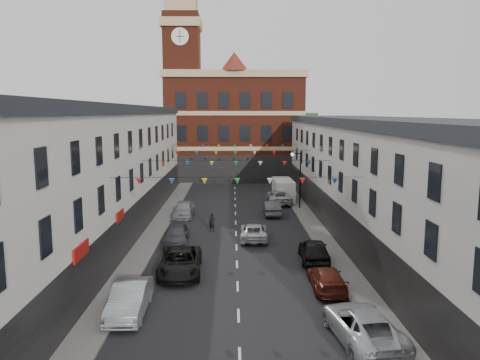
{
  "coord_description": "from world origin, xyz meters",
  "views": [
    {
      "loc": [
        -0.28,
        -34.28,
        10.14
      ],
      "look_at": [
        0.38,
        6.92,
        4.15
      ],
      "focal_mm": 35.0,
      "sensor_mm": 36.0,
      "label": 1
    }
  ],
  "objects": [
    {
      "name": "car_left_d",
      "position": [
        -4.69,
        1.46,
        0.64
      ],
      "size": [
        1.9,
        4.47,
        1.29
      ],
      "primitive_type": "imported",
      "rotation": [
        0.0,
        0.0,
        0.02
      ],
      "color": "#393C40",
      "rests_on": "ground"
    },
    {
      "name": "street_lamp",
      "position": [
        6.55,
        14.0,
        3.9
      ],
      "size": [
        1.1,
        0.36,
        6.0
      ],
      "color": "black",
      "rests_on": "ground"
    },
    {
      "name": "car_right_b",
      "position": [
        5.5,
        -14.72,
        0.76
      ],
      "size": [
        3.13,
        5.71,
        1.52
      ],
      "primitive_type": "imported",
      "rotation": [
        0.0,
        0.0,
        3.26
      ],
      "color": "#B5B8BD",
      "rests_on": "ground"
    },
    {
      "name": "car_left_e",
      "position": [
        -5.04,
        10.4,
        0.79
      ],
      "size": [
        2.03,
        4.72,
        1.59
      ],
      "primitive_type": "imported",
      "rotation": [
        0.0,
        0.0,
        -0.03
      ],
      "color": "gray",
      "rests_on": "ground"
    },
    {
      "name": "pavement_right",
      "position": [
        6.9,
        2.0,
        0.07
      ],
      "size": [
        1.8,
        64.0,
        0.15
      ],
      "primitive_type": "cube",
      "color": "#605E5B",
      "rests_on": "ground"
    },
    {
      "name": "civic_building",
      "position": [
        0.0,
        37.95,
        8.14
      ],
      "size": [
        20.6,
        13.3,
        18.5
      ],
      "color": "maroon",
      "rests_on": "ground"
    },
    {
      "name": "terrace_left",
      "position": [
        -11.78,
        1.0,
        5.35
      ],
      "size": [
        8.4,
        56.0,
        10.7
      ],
      "color": "beige",
      "rests_on": "ground"
    },
    {
      "name": "ground",
      "position": [
        0.0,
        0.0,
        0.0
      ],
      "size": [
        160.0,
        160.0,
        0.0
      ],
      "primitive_type": "plane",
      "color": "black",
      "rests_on": "ground"
    },
    {
      "name": "car_left_c",
      "position": [
        -3.6,
        -5.86,
        0.78
      ],
      "size": [
        2.82,
        5.73,
        1.56
      ],
      "primitive_type": "imported",
      "rotation": [
        0.0,
        0.0,
        0.04
      ],
      "color": "black",
      "rests_on": "ground"
    },
    {
      "name": "car_right_e",
      "position": [
        3.6,
        11.17,
        0.73
      ],
      "size": [
        1.57,
        4.45,
        1.46
      ],
      "primitive_type": "imported",
      "rotation": [
        0.0,
        0.0,
        3.15
      ],
      "color": "#484B4F",
      "rests_on": "ground"
    },
    {
      "name": "terrace_right",
      "position": [
        11.78,
        1.0,
        4.85
      ],
      "size": [
        8.4,
        56.0,
        9.7
      ],
      "color": "beige",
      "rests_on": "ground"
    },
    {
      "name": "car_right_f",
      "position": [
        4.9,
        17.08,
        0.78
      ],
      "size": [
        2.6,
        5.59,
        1.55
      ],
      "primitive_type": "imported",
      "rotation": [
        0.0,
        0.0,
        3.14
      ],
      "color": "#B4B5B9",
      "rests_on": "ground"
    },
    {
      "name": "car_right_d",
      "position": [
        5.28,
        -3.46,
        0.79
      ],
      "size": [
        2.12,
        4.76,
        1.59
      ],
      "primitive_type": "imported",
      "rotation": [
        0.0,
        0.0,
        3.09
      ],
      "color": "black",
      "rests_on": "ground"
    },
    {
      "name": "white_van",
      "position": [
        5.6,
        19.21,
        1.2
      ],
      "size": [
        2.21,
        5.47,
        2.4
      ],
      "primitive_type": "cube",
      "rotation": [
        0.0,
        0.0,
        0.02
      ],
      "color": "white",
      "rests_on": "ground"
    },
    {
      "name": "car_right_c",
      "position": [
        5.13,
        -8.54,
        0.65
      ],
      "size": [
        1.89,
        4.5,
        1.3
      ],
      "primitive_type": "imported",
      "rotation": [
        0.0,
        0.0,
        3.12
      ],
      "color": "maroon",
      "rests_on": "ground"
    },
    {
      "name": "distant_hill",
      "position": [
        -4.0,
        62.0,
        5.0
      ],
      "size": [
        40.0,
        14.0,
        10.0
      ],
      "primitive_type": "cube",
      "color": "#2F4F25",
      "rests_on": "ground"
    },
    {
      "name": "clock_tower",
      "position": [
        -7.5,
        35.0,
        14.93
      ],
      "size": [
        5.6,
        5.6,
        30.0
      ],
      "color": "maroon",
      "rests_on": "ground"
    },
    {
      "name": "car_left_b",
      "position": [
        -5.5,
        -11.69,
        0.79
      ],
      "size": [
        1.73,
        4.84,
        1.59
      ],
      "primitive_type": "imported",
      "rotation": [
        0.0,
        0.0,
        0.01
      ],
      "color": "#909497",
      "rests_on": "ground"
    },
    {
      "name": "moving_car",
      "position": [
        1.41,
        2.2,
        0.65
      ],
      "size": [
        2.37,
        4.78,
        1.3
      ],
      "primitive_type": "imported",
      "rotation": [
        0.0,
        0.0,
        3.1
      ],
      "color": "silver",
      "rests_on": "ground"
    },
    {
      "name": "pedestrian",
      "position": [
        -2.05,
        4.68,
        0.81
      ],
      "size": [
        0.7,
        0.6,
        1.63
      ],
      "primitive_type": "imported",
      "rotation": [
        0.0,
        0.0,
        -0.43
      ],
      "color": "black",
      "rests_on": "ground"
    },
    {
      "name": "pavement_left",
      "position": [
        -6.9,
        2.0,
        0.07
      ],
      "size": [
        1.8,
        64.0,
        0.15
      ],
      "primitive_type": "cube",
      "color": "#605E5B",
      "rests_on": "ground"
    }
  ]
}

